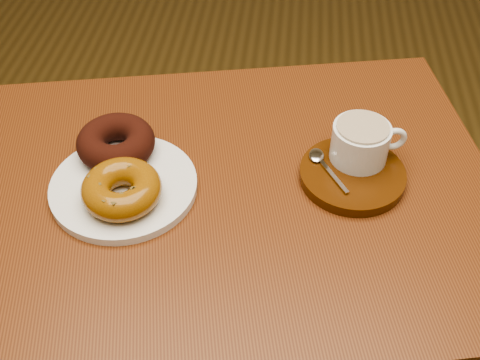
# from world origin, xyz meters

# --- Properties ---
(cafe_table) EXTENTS (0.89, 0.74, 0.74)m
(cafe_table) POSITION_xyz_m (-0.22, 0.24, 0.62)
(cafe_table) COLOR #623115
(cafe_table) RESTS_ON ground
(donut_plate) EXTENTS (0.28, 0.28, 0.01)m
(donut_plate) POSITION_xyz_m (-0.37, 0.23, 0.74)
(donut_plate) COLOR white
(donut_plate) RESTS_ON cafe_table
(donut_cinnamon) EXTENTS (0.15, 0.15, 0.04)m
(donut_cinnamon) POSITION_xyz_m (-0.39, 0.29, 0.77)
(donut_cinnamon) COLOR black
(donut_cinnamon) RESTS_ON donut_plate
(donut_caramel) EXTENTS (0.12, 0.12, 0.04)m
(donut_caramel) POSITION_xyz_m (-0.36, 0.20, 0.77)
(donut_caramel) COLOR #88520E
(donut_caramel) RESTS_ON donut_plate
(saucer) EXTENTS (0.18, 0.18, 0.02)m
(saucer) POSITION_xyz_m (-0.04, 0.28, 0.75)
(saucer) COLOR #3D1D08
(saucer) RESTS_ON cafe_table
(coffee_cup) EXTENTS (0.11, 0.08, 0.06)m
(coffee_cup) POSITION_xyz_m (-0.03, 0.31, 0.78)
(coffee_cup) COLOR white
(coffee_cup) RESTS_ON saucer
(teaspoon) EXTENTS (0.06, 0.09, 0.01)m
(teaspoon) POSITION_xyz_m (-0.09, 0.30, 0.76)
(teaspoon) COLOR silver
(teaspoon) RESTS_ON saucer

